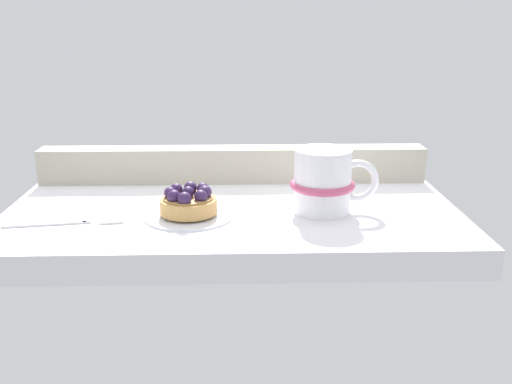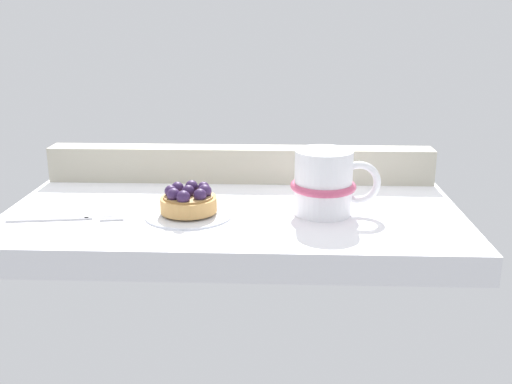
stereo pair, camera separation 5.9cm
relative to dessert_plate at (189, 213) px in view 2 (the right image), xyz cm
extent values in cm
cube|color=white|center=(6.46, 3.90, -2.41)|extent=(70.01, 36.71, 4.19)
cube|color=#B2AD99|center=(6.46, 19.76, 2.77)|extent=(68.61, 4.98, 6.18)
cylinder|color=silver|center=(0.00, 0.00, 0.02)|extent=(13.25, 13.25, 0.68)
cylinder|color=silver|center=(0.00, 0.00, -0.15)|extent=(7.29, 7.29, 0.34)
cylinder|color=tan|center=(0.00, 0.00, 1.45)|extent=(8.46, 8.46, 2.17)
cylinder|color=#A37942|center=(0.00, 0.00, 2.69)|extent=(7.44, 7.44, 0.30)
sphere|color=#331E47|center=(0.00, 0.00, 3.49)|extent=(1.85, 1.85, 1.85)
sphere|color=#331E47|center=(2.45, 0.12, 3.44)|extent=(2.08, 2.08, 2.08)
sphere|color=#331E47|center=(2.05, 1.88, 3.51)|extent=(1.81, 1.81, 1.81)
sphere|color=#331E47|center=(0.14, 2.51, 3.46)|extent=(1.97, 1.97, 1.97)
sphere|color=#331E47|center=(-1.94, 2.02, 3.35)|extent=(1.93, 1.93, 1.93)
sphere|color=#331E47|center=(-2.64, 0.03, 3.42)|extent=(1.82, 1.82, 1.82)
sphere|color=#331E47|center=(-1.91, -1.71, 3.42)|extent=(1.98, 1.98, 1.98)
sphere|color=#331E47|center=(-0.32, -2.68, 3.35)|extent=(2.02, 2.02, 2.02)
sphere|color=#331E47|center=(1.95, -1.54, 3.35)|extent=(1.94, 1.94, 1.94)
cylinder|color=white|center=(20.09, 1.79, 4.57)|extent=(8.65, 8.65, 9.78)
torus|color=#C64C70|center=(20.09, 1.79, 4.01)|extent=(9.87, 9.87, 1.17)
torus|color=white|center=(25.37, 1.79, 4.57)|extent=(6.57, 1.09, 6.57)
cube|color=silver|center=(-20.39, -3.18, -0.02)|extent=(11.77, 2.39, 0.60)
cube|color=silver|center=(-14.56, -2.33, -0.02)|extent=(1.27, 0.73, 0.60)
cube|color=silver|center=(-10.94, -2.91, -0.02)|extent=(3.50, 0.74, 0.60)
cube|color=silver|center=(-11.04, -2.19, -0.02)|extent=(3.50, 0.74, 0.60)
cube|color=silver|center=(-11.15, -1.46, -0.02)|extent=(3.50, 0.74, 0.60)
cube|color=silver|center=(-11.25, -0.74, -0.02)|extent=(3.50, 0.74, 0.60)
camera|label=1|loc=(7.53, -83.74, 28.62)|focal=41.55mm
camera|label=2|loc=(13.42, -83.71, 28.62)|focal=41.55mm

